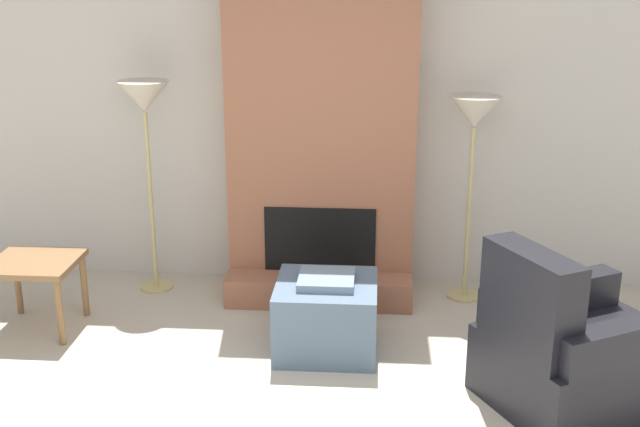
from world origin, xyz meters
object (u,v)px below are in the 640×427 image
ottoman (326,315)px  armchair (573,357)px  side_table (35,271)px  floor_lamp_right (474,122)px  floor_lamp_left (145,107)px

ottoman → armchair: 1.53m
ottoman → side_table: size_ratio=1.14×
side_table → floor_lamp_right: size_ratio=0.37×
ottoman → floor_lamp_right: (0.97, 0.90, 1.09)m
armchair → floor_lamp_right: bearing=-11.5°
side_table → floor_lamp_left: (0.60, 0.75, 0.98)m
side_table → floor_lamp_left: bearing=51.2°
floor_lamp_right → ottoman: bearing=-137.1°
ottoman → side_table: 1.98m
armchair → floor_lamp_right: (-0.45, 1.46, 1.03)m
ottoman → armchair: (1.42, -0.56, 0.05)m
floor_lamp_left → side_table: bearing=-128.8°
armchair → floor_lamp_left: (-2.78, 1.46, 1.11)m
floor_lamp_left → floor_lamp_right: bearing=0.0°
side_table → armchair: bearing=-11.9°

